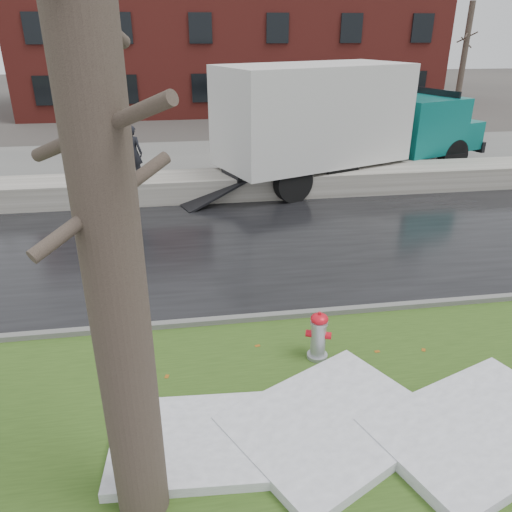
{
  "coord_description": "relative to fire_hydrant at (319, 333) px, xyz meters",
  "views": [
    {
      "loc": [
        -1.75,
        -6.86,
        4.98
      ],
      "look_at": [
        -0.44,
        1.75,
        1.0
      ],
      "focal_mm": 35.0,
      "sensor_mm": 36.0,
      "label": 1
    }
  ],
  "objects": [
    {
      "name": "ground",
      "position": [
        -0.28,
        0.3,
        -0.5
      ],
      "size": [
        120.0,
        120.0,
        0.0
      ],
      "primitive_type": "plane",
      "color": "#47423D",
      "rests_on": "ground"
    },
    {
      "name": "verge",
      "position": [
        -0.28,
        -0.95,
        -0.48
      ],
      "size": [
        60.0,
        4.5,
        0.04
      ],
      "primitive_type": "cube",
      "color": "#2C4617",
      "rests_on": "ground"
    },
    {
      "name": "road",
      "position": [
        -0.28,
        4.8,
        -0.48
      ],
      "size": [
        60.0,
        7.0,
        0.03
      ],
      "primitive_type": "cube",
      "color": "black",
      "rests_on": "ground"
    },
    {
      "name": "parking_lot",
      "position": [
        -0.28,
        13.3,
        -0.48
      ],
      "size": [
        60.0,
        9.0,
        0.03
      ],
      "primitive_type": "cube",
      "color": "slate",
      "rests_on": "ground"
    },
    {
      "name": "curb",
      "position": [
        -0.28,
        1.3,
        -0.43
      ],
      "size": [
        60.0,
        0.15,
        0.14
      ],
      "primitive_type": "cube",
      "color": "slate",
      "rests_on": "ground"
    },
    {
      "name": "snowbank",
      "position": [
        -0.28,
        9.0,
        -0.12
      ],
      "size": [
        60.0,
        1.6,
        0.75
      ],
      "primitive_type": "cube",
      "color": "#B5B0A6",
      "rests_on": "ground"
    },
    {
      "name": "brick_building",
      "position": [
        1.72,
        30.3,
        4.5
      ],
      "size": [
        26.0,
        12.0,
        10.0
      ],
      "primitive_type": "cube",
      "color": "maroon",
      "rests_on": "ground"
    },
    {
      "name": "bg_tree_center",
      "position": [
        -6.28,
        26.3,
        2.83
      ],
      "size": [
        1.4,
        1.62,
        6.5
      ],
      "color": "brown",
      "rests_on": "ground"
    },
    {
      "name": "bg_tree_right",
      "position": [
        15.72,
        24.3,
        2.83
      ],
      "size": [
        1.4,
        1.62,
        6.5
      ],
      "color": "brown",
      "rests_on": "ground"
    },
    {
      "name": "fire_hydrant",
      "position": [
        0.0,
        0.0,
        0.0
      ],
      "size": [
        0.43,
        0.4,
        0.86
      ],
      "rotation": [
        0.0,
        0.0,
        -0.36
      ],
      "color": "#A0A3A8",
      "rests_on": "verge"
    },
    {
      "name": "tree",
      "position": [
        -2.68,
        -2.42,
        3.07
      ],
      "size": [
        1.36,
        1.51,
        7.01
      ],
      "rotation": [
        0.0,
        0.0,
        0.39
      ],
      "color": "brown",
      "rests_on": "verge"
    },
    {
      "name": "box_truck",
      "position": [
        3.54,
        10.22,
        1.6
      ],
      "size": [
        11.83,
        6.13,
        3.98
      ],
      "rotation": [
        0.0,
        0.0,
        0.36
      ],
      "color": "black",
      "rests_on": "ground"
    },
    {
      "name": "worker",
      "position": [
        -3.44,
        8.79,
        1.07
      ],
      "size": [
        0.7,
        0.59,
        1.64
      ],
      "primitive_type": "imported",
      "rotation": [
        0.0,
        0.0,
        2.74
      ],
      "color": "black",
      "rests_on": "snowbank"
    },
    {
      "name": "snow_patch_near",
      "position": [
        -0.22,
        -1.59,
        -0.38
      ],
      "size": [
        3.23,
        2.98,
        0.16
      ],
      "primitive_type": "cube",
      "rotation": [
        0.0,
        0.0,
        0.49
      ],
      "color": "white",
      "rests_on": "verge"
    },
    {
      "name": "snow_patch_far",
      "position": [
        -2.04,
        -1.62,
        -0.39
      ],
      "size": [
        2.3,
        1.73,
        0.14
      ],
      "primitive_type": "cube",
      "rotation": [
        0.0,
        0.0,
        -0.06
      ],
      "color": "white",
      "rests_on": "verge"
    },
    {
      "name": "snow_patch_side",
      "position": [
        1.68,
        -2.0,
        -0.37
      ],
      "size": [
        3.25,
        2.67,
        0.18
      ],
      "primitive_type": "cube",
      "rotation": [
        0.0,
        0.0,
        0.36
      ],
      "color": "white",
      "rests_on": "verge"
    }
  ]
}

